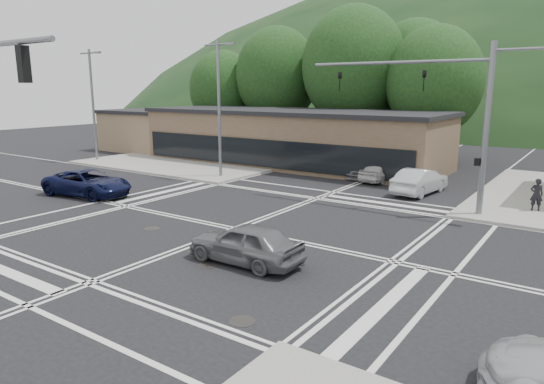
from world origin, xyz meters
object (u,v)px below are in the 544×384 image
Objects in this scene: car_grey_center at (245,243)px; car_northbound at (367,167)px; pedestrian at (537,195)px; car_queue_a at (420,181)px; car_queue_b at (382,171)px; car_blue_west at (88,183)px.

car_northbound is (-3.42, 18.01, -0.05)m from car_grey_center.
car_northbound is 2.93× the size of pedestrian.
car_queue_a is at bearing -41.97° from car_northbound.
car_queue_a reaches higher than car_northbound.
car_grey_center is 17.12m from car_queue_b.
car_grey_center is 2.66× the size of pedestrian.
car_blue_west is 1.17× the size of car_queue_a.
car_grey_center reaches higher than car_northbound.
car_blue_west is at bearing 8.58° from pedestrian.
pedestrian reaches higher than car_northbound.
car_queue_b is 1.80m from car_northbound.
car_grey_center is at bearing 44.86° from pedestrian.
pedestrian is (21.36, 9.86, 0.21)m from car_blue_west.
pedestrian is at bearing 150.42° from car_grey_center.
car_queue_a is (1.33, 14.63, 0.02)m from car_grey_center.
car_blue_west is 17.93m from car_northbound.
car_blue_west is 18.10m from car_queue_b.
car_blue_west is at bearing -132.52° from car_northbound.
car_queue_a is at bearing 174.17° from car_grey_center.
car_blue_west is at bearing 42.38° from car_queue_a.
pedestrian reaches higher than car_queue_b.
car_northbound is (-1.50, 1.00, -0.00)m from car_queue_b.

